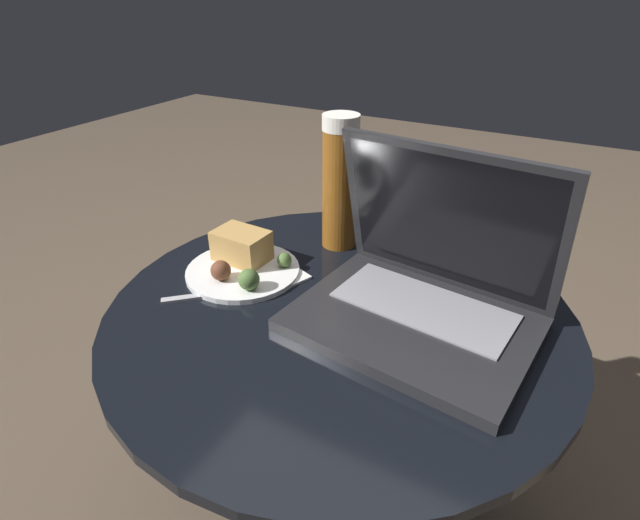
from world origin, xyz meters
name	(u,v)px	position (x,y,z in m)	size (l,w,h in m)	color
ground_plane	(334,505)	(0.00, 0.00, 0.00)	(6.00, 6.00, 0.00)	brown
table	(338,371)	(0.00, 0.00, 0.36)	(0.72, 0.72, 0.49)	black
napkin	(261,270)	(-0.17, 0.03, 0.49)	(0.18, 0.15, 0.00)	white
laptop	(424,288)	(0.12, 0.03, 0.54)	(0.36, 0.28, 0.25)	#232326
beer_glass	(340,183)	(-0.10, 0.19, 0.61)	(0.06, 0.06, 0.24)	brown
snack_plate	(243,260)	(-0.20, 0.02, 0.51)	(0.19, 0.19, 0.06)	white
fork	(230,292)	(-0.17, -0.05, 0.49)	(0.15, 0.14, 0.01)	#B2B2B7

